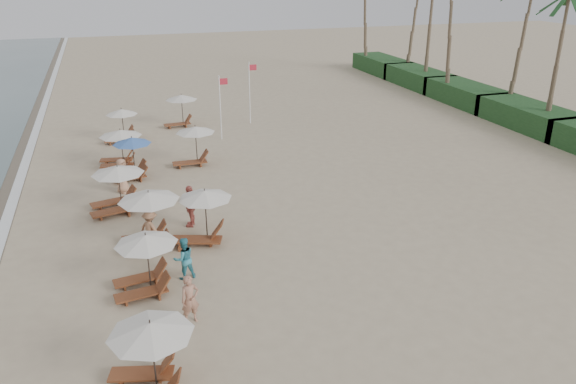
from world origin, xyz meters
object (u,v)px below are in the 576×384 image
object	(u,v)px
beachgoer_mid_b	(151,229)
beachgoer_far_b	(122,176)
lounger_station_1	(142,263)
lounger_station_0	(146,355)
beachgoer_mid_a	(184,258)
lounger_station_4	(130,158)
inland_station_1	(193,142)
beachgoer_far_a	(190,206)
beachgoer_near	(190,299)
lounger_station_2	(146,216)
inland_station_2	(180,107)
lounger_station_5	(118,147)
inland_station_0	(201,214)
lounger_station_3	(115,189)
lounger_station_6	(120,126)
flag_pole_near	(221,104)

from	to	relation	value
beachgoer_mid_b	beachgoer_far_b	distance (m)	6.51
lounger_station_1	beachgoer_mid_b	xyz separation A→B (m)	(0.56, 3.31, -0.33)
lounger_station_0	beachgoer_mid_a	size ratio (longest dim) A/B	1.54
lounger_station_4	inland_station_1	xyz separation A→B (m)	(3.58, 1.13, 0.24)
beachgoer_far_a	beachgoer_far_b	world-z (taller)	beachgoer_far_a
beachgoer_near	lounger_station_1	bearing A→B (deg)	106.55
lounger_station_0	inland_station_1	bearing A→B (deg)	76.95
lounger_station_2	inland_station_2	world-z (taller)	lounger_station_2
lounger_station_0	lounger_station_4	world-z (taller)	lounger_station_4
lounger_station_0	beachgoer_far_a	bearing A→B (deg)	74.68
lounger_station_4	beachgoer_mid_b	xyz separation A→B (m)	(0.28, -8.36, -0.33)
lounger_station_5	inland_station_2	xyz separation A→B (m)	(4.53, 7.42, 0.27)
inland_station_0	beachgoer_far_a	size ratio (longest dim) A/B	1.48
beachgoer_mid_a	beachgoer_far_a	distance (m)	4.47
inland_station_2	lounger_station_2	bearing A→B (deg)	-102.14
lounger_station_0	beachgoer_near	size ratio (longest dim) A/B	1.49
lounger_station_5	beachgoer_far_b	bearing A→B (deg)	-90.05
beachgoer_far_a	lounger_station_3	bearing A→B (deg)	-109.25
lounger_station_1	beachgoer_far_a	world-z (taller)	lounger_station_1
lounger_station_5	lounger_station_6	bearing A→B (deg)	86.86
lounger_station_1	lounger_station_6	distance (m)	18.97
lounger_station_2	beachgoer_mid_b	distance (m)	0.57
lounger_station_5	beachgoer_mid_a	world-z (taller)	lounger_station_5
lounger_station_6	inland_station_2	distance (m)	4.88
lounger_station_5	lounger_station_6	distance (m)	5.06
inland_station_0	flag_pole_near	xyz separation A→B (m)	(3.87, 14.28, 1.03)
inland_station_2	flag_pole_near	bearing A→B (deg)	-61.67
inland_station_0	lounger_station_6	bearing A→B (deg)	99.03
inland_station_2	beachgoer_mid_a	bearing A→B (deg)	-97.70
lounger_station_3	inland_station_0	world-z (taller)	inland_station_0
lounger_station_1	beachgoer_far_a	size ratio (longest dim) A/B	1.29
lounger_station_4	lounger_station_3	bearing A→B (deg)	-102.55
beachgoer_near	beachgoer_far_a	size ratio (longest dim) A/B	0.88
lounger_station_2	lounger_station_4	xyz separation A→B (m)	(-0.18, 8.26, -0.23)
lounger_station_4	lounger_station_6	xyz separation A→B (m)	(-0.22, 7.29, -0.11)
inland_station_1	beachgoer_mid_b	bearing A→B (deg)	-109.15
lounger_station_4	beachgoer_near	bearing A→B (deg)	-85.94
beachgoer_far_a	lounger_station_5	bearing A→B (deg)	-142.29
lounger_station_5	beachgoer_mid_a	size ratio (longest dim) A/B	1.59
lounger_station_3	lounger_station_5	xyz separation A→B (m)	(0.44, 6.45, 0.04)
lounger_station_4	inland_station_1	world-z (taller)	lounger_station_4
lounger_station_3	inland_station_1	bearing A→B (deg)	49.77
lounger_station_2	beachgoer_far_b	world-z (taller)	lounger_station_2
lounger_station_6	beachgoer_near	size ratio (longest dim) A/B	1.43
lounger_station_3	beachgoer_far_b	bearing A→B (deg)	79.29
lounger_station_0	beachgoer_far_b	distance (m)	14.94
beachgoer_mid_b	lounger_station_2	bearing A→B (deg)	2.25
beachgoer_far_a	inland_station_1	bearing A→B (deg)	-168.64
lounger_station_1	lounger_station_4	distance (m)	11.68
flag_pole_near	beachgoer_near	bearing A→B (deg)	-104.76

